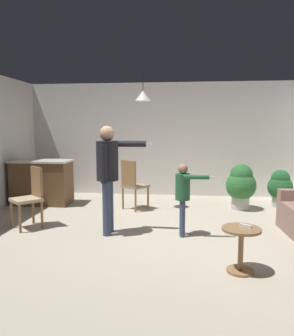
# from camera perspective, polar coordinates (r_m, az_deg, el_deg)

# --- Properties ---
(ground) EXTENTS (7.68, 7.68, 0.00)m
(ground) POSITION_cam_1_polar(r_m,az_deg,el_deg) (5.09, -0.35, -11.80)
(ground) COLOR #B2A893
(wall_back) EXTENTS (6.40, 0.10, 2.70)m
(wall_back) POSITION_cam_1_polar(r_m,az_deg,el_deg) (8.01, 2.28, 4.94)
(wall_back) COLOR silver
(wall_back) RESTS_ON ground
(kitchen_counter) EXTENTS (1.26, 0.66, 0.95)m
(kitchen_counter) POSITION_cam_1_polar(r_m,az_deg,el_deg) (7.43, -17.71, -2.32)
(kitchen_counter) COLOR brown
(kitchen_counter) RESTS_ON ground
(side_table_by_couch) EXTENTS (0.44, 0.44, 0.52)m
(side_table_by_couch) POSITION_cam_1_polar(r_m,az_deg,el_deg) (3.98, 15.94, -12.60)
(side_table_by_couch) COLOR olive
(side_table_by_couch) RESTS_ON ground
(person_adult) EXTENTS (0.83, 0.48, 1.67)m
(person_adult) POSITION_cam_1_polar(r_m,az_deg,el_deg) (5.04, -6.71, 0.04)
(person_adult) COLOR #384260
(person_adult) RESTS_ON ground
(person_child) EXTENTS (0.59, 0.32, 1.11)m
(person_child) POSITION_cam_1_polar(r_m,az_deg,el_deg) (5.00, 6.31, -4.03)
(person_child) COLOR #384260
(person_child) RESTS_ON ground
(dining_chair_by_counter) EXTENTS (0.59, 0.59, 1.00)m
(dining_chair_by_counter) POSITION_cam_1_polar(r_m,az_deg,el_deg) (5.75, -19.52, -4.40)
(dining_chair_by_counter) COLOR olive
(dining_chair_by_counter) RESTS_ON ground
(dining_chair_near_wall) EXTENTS (0.59, 0.59, 1.00)m
(dining_chair_near_wall) POSITION_cam_1_polar(r_m,az_deg,el_deg) (6.57, -2.48, -2.59)
(dining_chair_near_wall) COLOR olive
(dining_chair_near_wall) RESTS_ON ground
(potted_plant_corner) EXTENTS (0.60, 0.60, 0.92)m
(potted_plant_corner) POSITION_cam_1_polar(r_m,az_deg,el_deg) (6.89, 15.94, -2.74)
(potted_plant_corner) COLOR #B7B2AD
(potted_plant_corner) RESTS_ON ground
(potted_plant_by_wall) EXTENTS (0.51, 0.51, 0.78)m
(potted_plant_by_wall) POSITION_cam_1_polar(r_m,az_deg,el_deg) (7.39, 22.03, -2.95)
(potted_plant_by_wall) COLOR #B7B2AD
(potted_plant_by_wall) RESTS_ON ground
(spare_remote_on_table) EXTENTS (0.13, 0.10, 0.04)m
(spare_remote_on_table) POSITION_cam_1_polar(r_m,az_deg,el_deg) (3.94, 16.70, -9.59)
(spare_remote_on_table) COLOR white
(spare_remote_on_table) RESTS_ON side_table_by_couch
(ceiling_light_pendant) EXTENTS (0.32, 0.32, 0.55)m
(ceiling_light_pendant) POSITION_cam_1_polar(r_m,az_deg,el_deg) (6.50, -0.69, 12.40)
(ceiling_light_pendant) COLOR silver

